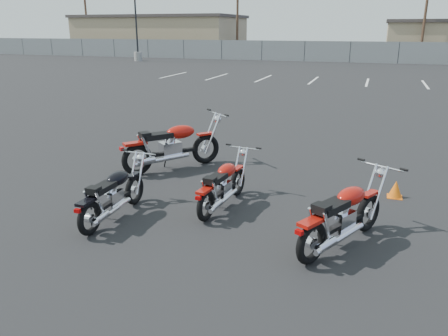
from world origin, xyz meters
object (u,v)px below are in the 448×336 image
(motorcycle_front_red, at_px, (172,146))
(motorcycle_second_black, at_px, (113,194))
(motorcycle_third_red, at_px, (223,185))
(motorcycle_rear_red, at_px, (343,216))

(motorcycle_front_red, xyz_separation_m, motorcycle_second_black, (0.22, -2.64, -0.12))
(motorcycle_front_red, distance_m, motorcycle_third_red, 2.38)
(motorcycle_front_red, relative_size, motorcycle_second_black, 1.13)
(motorcycle_third_red, bearing_deg, motorcycle_rear_red, -21.03)
(motorcycle_second_black, height_order, motorcycle_rear_red, motorcycle_rear_red)
(motorcycle_rear_red, bearing_deg, motorcycle_second_black, -176.38)
(motorcycle_second_black, distance_m, motorcycle_third_red, 1.81)
(motorcycle_front_red, height_order, motorcycle_rear_red, motorcycle_front_red)
(motorcycle_second_black, height_order, motorcycle_third_red, motorcycle_second_black)
(motorcycle_third_red, distance_m, motorcycle_rear_red, 2.17)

